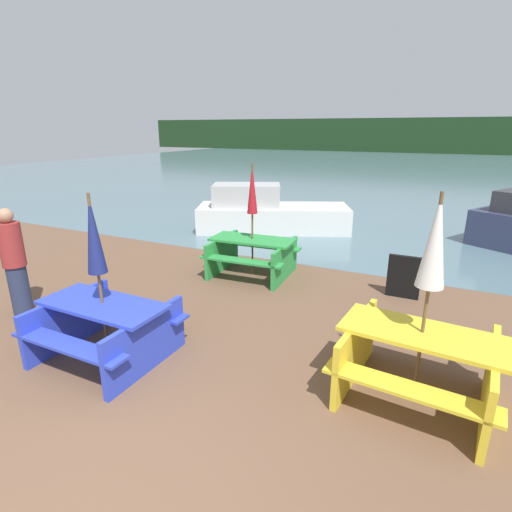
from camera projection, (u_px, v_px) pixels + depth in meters
The scene contains 11 objects.
water at pixel (420, 168), 29.86m from camera, with size 60.00×50.00×0.00m.
far_treeline at pixel (437, 136), 46.37m from camera, with size 80.00×1.60×4.00m.
picnic_table_blue at pixel (105, 324), 5.03m from camera, with size 1.62×1.39×0.76m.
picnic_table_yellow at pixel (418, 359), 4.24m from camera, with size 1.75×1.52×0.80m.
picnic_table_green at pixel (252, 253), 7.93m from camera, with size 1.72×1.48×0.75m.
umbrella_navy at pixel (94, 236), 4.68m from camera, with size 0.23×0.23×2.12m.
umbrella_crimson at pixel (252, 191), 7.55m from camera, with size 0.20×0.20×2.20m.
umbrella_white at pixel (435, 243), 3.85m from camera, with size 0.28×0.28×2.26m.
boat at pixel (268, 213), 11.42m from camera, with size 4.48×3.09×1.32m.
person at pixel (14, 262), 6.13m from camera, with size 0.34×0.34×1.69m.
signboard at pixel (404, 277), 6.86m from camera, with size 0.55×0.08×0.75m.
Camera 1 is at (2.24, -1.37, 2.82)m, focal length 28.00 mm.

